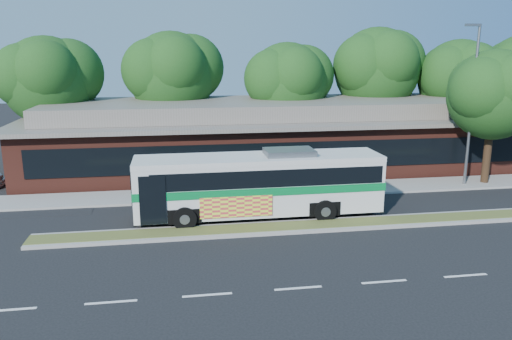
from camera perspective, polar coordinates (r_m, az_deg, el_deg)
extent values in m
plane|color=black|center=(22.19, 9.32, -6.87)|extent=(120.00, 120.00, 0.00)
cube|color=#4D5B26|center=(22.70, 8.85, -6.18)|extent=(26.00, 1.10, 0.15)
cube|color=gray|center=(28.01, 5.24, -2.30)|extent=(44.00, 2.60, 0.12)
cube|color=#58251B|center=(33.94, 2.56, 3.19)|extent=(32.00, 10.00, 3.20)
cube|color=#6A6359|center=(33.67, 2.59, 6.08)|extent=(33.20, 11.20, 0.24)
cube|color=#6A6359|center=(33.60, 2.60, 7.14)|extent=(30.00, 8.00, 1.00)
cube|color=black|center=(29.10, 4.55, 1.64)|extent=(30.00, 0.06, 1.60)
cylinder|color=slate|center=(30.63, 23.42, 6.48)|extent=(0.16, 0.16, 9.00)
cube|color=slate|center=(30.29, 23.58, 14.96)|extent=(0.90, 0.18, 0.14)
cylinder|color=black|center=(36.11, -22.19, 3.47)|extent=(0.44, 0.44, 3.99)
sphere|color=#163712|center=(35.72, -22.73, 9.37)|extent=(5.80, 5.80, 5.80)
sphere|color=#163712|center=(35.84, -20.58, 10.31)|extent=(4.52, 4.52, 4.52)
cylinder|color=black|center=(36.13, -9.38, 4.46)|extent=(0.44, 0.44, 4.20)
sphere|color=#163712|center=(35.74, -9.62, 10.65)|extent=(6.00, 6.00, 6.00)
sphere|color=#163712|center=(36.19, -7.47, 11.51)|extent=(4.68, 4.68, 4.68)
cylinder|color=black|center=(36.02, 3.49, 4.25)|extent=(0.44, 0.44, 3.78)
sphere|color=#163712|center=(35.63, 3.57, 9.93)|extent=(5.60, 5.60, 5.60)
sphere|color=#163712|center=(36.30, 5.41, 10.67)|extent=(4.37, 4.37, 4.37)
cylinder|color=black|center=(39.02, 13.30, 5.09)|extent=(0.44, 0.44, 4.41)
sphere|color=#163712|center=(38.66, 13.63, 11.06)|extent=(6.20, 6.20, 6.20)
sphere|color=#163712|center=(39.62, 15.31, 11.73)|extent=(4.84, 4.84, 4.84)
cylinder|color=black|center=(40.84, 21.65, 4.48)|extent=(0.44, 0.44, 3.86)
sphere|color=#163712|center=(40.49, 22.10, 9.61)|extent=(5.80, 5.80, 5.80)
sphere|color=#163712|center=(41.52, 23.42, 10.21)|extent=(4.52, 4.52, 4.52)
cube|color=silver|center=(23.20, 0.36, -1.56)|extent=(11.38, 2.50, 2.61)
cube|color=black|center=(23.12, 1.05, -0.28)|extent=(10.47, 2.54, 0.78)
cube|color=silver|center=(22.92, 0.36, 1.32)|extent=(11.40, 2.52, 0.25)
cube|color=#046D31|center=(23.22, 0.36, -1.75)|extent=(11.44, 2.56, 0.36)
cube|color=black|center=(22.87, -13.86, -1.37)|extent=(0.07, 2.13, 1.62)
cube|color=black|center=(24.65, 13.53, 0.44)|extent=(0.07, 1.98, 1.05)
cube|color=#C53A3C|center=(22.04, -2.26, -4.23)|extent=(3.22, 0.07, 0.95)
cube|color=slate|center=(23.15, 3.83, 2.04)|extent=(2.28, 1.53, 0.28)
cylinder|color=black|center=(22.07, -8.15, -5.50)|extent=(1.04, 0.35, 1.04)
cylinder|color=black|center=(24.33, -8.31, -3.70)|extent=(1.04, 0.35, 1.04)
cylinder|color=black|center=(23.06, 7.86, -4.66)|extent=(1.04, 0.35, 1.04)
cylinder|color=black|center=(25.23, 6.26, -3.01)|extent=(1.04, 0.35, 1.04)
cylinder|color=black|center=(31.94, 24.92, 1.75)|extent=(0.44, 0.44, 3.70)
sphere|color=#163712|center=(31.50, 25.53, 7.77)|extent=(5.09, 5.09, 5.09)
sphere|color=#163712|center=(32.44, 26.91, 8.48)|extent=(3.97, 3.97, 3.97)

